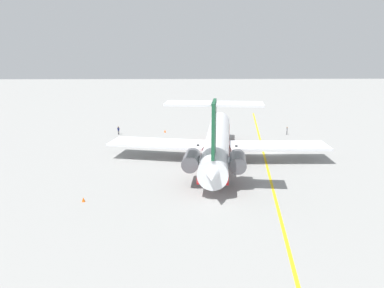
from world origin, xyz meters
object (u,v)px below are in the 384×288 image
ground_crew_near_tail (118,129)px  safety_cone_nose (83,199)px  main_jetliner (217,143)px  safety_cone_wingtip (165,131)px  ground_crew_near_nose (287,130)px

ground_crew_near_tail → safety_cone_nose: size_ratio=3.09×
main_jetliner → safety_cone_wingtip: 24.65m
main_jetliner → ground_crew_near_tail: size_ratio=23.32×
ground_crew_near_nose → safety_cone_wingtip: size_ratio=2.99×
ground_crew_near_nose → safety_cone_wingtip: ground_crew_near_nose is taller
ground_crew_near_nose → ground_crew_near_tail: 34.57m
ground_crew_near_nose → safety_cone_nose: bearing=79.9°
main_jetliner → ground_crew_near_tail: main_jetliner is taller
safety_cone_nose → safety_cone_wingtip: (38.88, -7.79, 0.00)m
main_jetliner → ground_crew_near_nose: main_jetliner is taller
main_jetliner → ground_crew_near_nose: 25.69m
main_jetliner → safety_cone_wingtip: bearing=28.3°
main_jetliner → safety_cone_wingtip: (22.69, 9.18, -2.87)m
ground_crew_near_tail → main_jetliner: bearing=-154.9°
ground_crew_near_tail → safety_cone_wingtip: 9.67m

